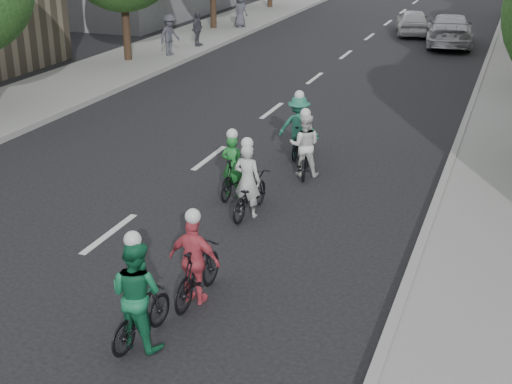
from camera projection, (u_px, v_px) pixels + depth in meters
The scene contains 15 objects.
ground at pixel (110, 234), 14.50m from camera, with size 120.00×120.00×0.00m, color black.
sidewalk_left at pixel (63, 88), 25.76m from camera, with size 4.00×80.00×0.15m, color gray.
curb_left at pixel (110, 92), 25.12m from camera, with size 0.18×80.00×0.18m, color #999993.
curb_right at pixel (464, 127), 21.18m from camera, with size 0.18×80.00×0.18m, color #999993.
cyclist_0 at pixel (138, 301), 10.62m from camera, with size 0.92×1.51×1.89m.
cyclist_1 at pixel (196, 267), 11.83m from camera, with size 0.92×1.67×1.70m.
cyclist_2 at pixel (299, 131), 18.69m from camera, with size 1.10×1.50×1.81m.
cyclist_3 at pixel (305, 151), 17.48m from camera, with size 0.90×1.74×1.71m.
cyclist_4 at pixel (234, 172), 16.21m from camera, with size 0.54×1.56×1.62m.
cyclist_5 at pixel (249, 190), 15.20m from camera, with size 0.66×1.72×1.76m.
follow_car_lead at pixel (449, 30), 33.64m from camera, with size 2.08×5.12×1.49m, color silver.
follow_car_trail at pixel (413, 22), 36.59m from camera, with size 1.55×3.84×1.31m, color silver.
spectator_0 at pixel (170, 35), 30.70m from camera, with size 1.13×0.65×1.75m, color #464751.
spectator_1 at pixel (197, 29), 32.79m from camera, with size 0.90×0.38×1.54m, color #474652.
spectator_2 at pixel (240, 10), 37.89m from camera, with size 0.85×0.55×1.74m, color #494A56.
Camera 1 is at (7.40, -11.25, 6.21)m, focal length 50.00 mm.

